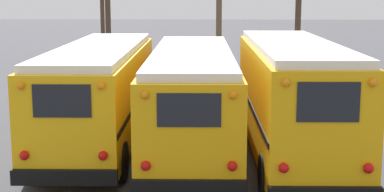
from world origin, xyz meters
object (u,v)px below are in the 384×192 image
at_px(school_bus_0, 101,90).
at_px(school_bus_1, 192,94).
at_px(utility_pole, 219,7).
at_px(school_bus_2, 292,95).

xyz_separation_m(school_bus_0, school_bus_1, (2.87, -0.46, -0.05)).
bearing_deg(utility_pole, school_bus_1, -94.60).
bearing_deg(school_bus_2, utility_pole, 97.60).
distance_m(school_bus_0, school_bus_2, 5.92).
height_order(school_bus_1, school_bus_2, school_bus_2).
bearing_deg(school_bus_2, school_bus_0, 165.57).
xyz_separation_m(school_bus_0, school_bus_2, (5.73, -1.47, 0.12)).
bearing_deg(school_bus_0, school_bus_1, -9.10).
bearing_deg(school_bus_1, school_bus_0, 170.90).
bearing_deg(utility_pole, school_bus_0, -107.55).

